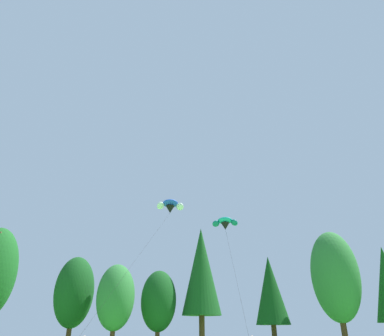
{
  "coord_description": "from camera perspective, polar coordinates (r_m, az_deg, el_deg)",
  "views": [
    {
      "loc": [
        1.58,
        0.25,
        1.9
      ],
      "look_at": [
        0.8,
        23.16,
        12.57
      ],
      "focal_mm": 33.05,
      "sensor_mm": 36.0,
      "label": 1
    }
  ],
  "objects": [
    {
      "name": "treeline_tree_d",
      "position": [
        47.14,
        -18.47,
        -18.41
      ],
      "size": [
        4.61,
        4.61,
        10.42
      ],
      "color": "#472D19",
      "rests_on": "ground_plane"
    },
    {
      "name": "treeline_tree_e",
      "position": [
        43.45,
        -12.22,
        -19.67
      ],
      "size": [
        4.26,
        4.26,
        9.13
      ],
      "color": "#472D19",
      "rests_on": "ground_plane"
    },
    {
      "name": "treeline_tree_f",
      "position": [
        44.88,
        -5.41,
        -20.54
      ],
      "size": [
        4.16,
        4.16,
        8.74
      ],
      "color": "#472D19",
      "rests_on": "ground_plane"
    },
    {
      "name": "treeline_tree_g",
      "position": [
        45.72,
        1.5,
        -16.14
      ],
      "size": [
        4.73,
        4.73,
        14.21
      ],
      "color": "#472D19",
      "rests_on": "ground_plane"
    },
    {
      "name": "treeline_tree_h",
      "position": [
        44.08,
        12.54,
        -18.63
      ],
      "size": [
        3.83,
        3.83,
        10.13
      ],
      "color": "#472D19",
      "rests_on": "ground_plane"
    },
    {
      "name": "treeline_tree_i",
      "position": [
        44.89,
        22.1,
        -15.81
      ],
      "size": [
        5.24,
        5.24,
        12.73
      ],
      "color": "#472D19",
      "rests_on": "ground_plane"
    },
    {
      "name": "parafoil_kite_high_blue_white",
      "position": [
        48.98,
        -3.53,
        -6.16
      ],
      "size": [
        5.85,
        21.54,
        17.04
      ],
      "color": "blue"
    },
    {
      "name": "parafoil_kite_mid_teal",
      "position": [
        37.47,
        5.36,
        -8.85
      ],
      "size": [
        2.85,
        10.07,
        11.72
      ],
      "color": "teal"
    }
  ]
}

